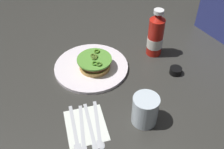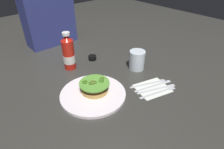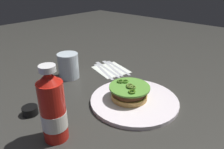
{
  "view_description": "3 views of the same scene",
  "coord_description": "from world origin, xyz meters",
  "px_view_note": "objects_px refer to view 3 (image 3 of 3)",
  "views": [
    {
      "loc": [
        0.63,
        -0.42,
        0.71
      ],
      "look_at": [
        0.03,
        -0.05,
        0.05
      ],
      "focal_mm": 42.09,
      "sensor_mm": 36.0,
      "label": 1
    },
    {
      "loc": [
        -0.47,
        -0.63,
        0.55
      ],
      "look_at": [
        0.03,
        -0.06,
        0.05
      ],
      "focal_mm": 30.07,
      "sensor_mm": 36.0,
      "label": 2
    },
    {
      "loc": [
        -0.45,
        0.43,
        0.39
      ],
      "look_at": [
        -0.01,
        -0.06,
        0.08
      ],
      "focal_mm": 33.74,
      "sensor_mm": 36.0,
      "label": 3
    }
  ],
  "objects_px": {
    "burger_sandwich": "(129,92)",
    "water_glass": "(68,66)",
    "steak_knife": "(111,66)",
    "fork_utensil": "(116,66)",
    "ketchup_bottle": "(53,109)",
    "spoon_utensil": "(101,68)",
    "napkin": "(111,70)",
    "butter_knife": "(106,68)",
    "condiment_cup": "(30,111)",
    "dinner_plate": "(134,101)"
  },
  "relations": [
    {
      "from": "burger_sandwich",
      "to": "water_glass",
      "type": "bearing_deg",
      "value": 3.73
    },
    {
      "from": "steak_knife",
      "to": "fork_utensil",
      "type": "bearing_deg",
      "value": -121.99
    },
    {
      "from": "ketchup_bottle",
      "to": "burger_sandwich",
      "type": "bearing_deg",
      "value": -97.05
    },
    {
      "from": "burger_sandwich",
      "to": "spoon_utensil",
      "type": "relative_size",
      "value": 0.75
    },
    {
      "from": "burger_sandwich",
      "to": "spoon_utensil",
      "type": "xyz_separation_m",
      "value": [
        0.26,
        -0.13,
        -0.03
      ]
    },
    {
      "from": "ketchup_bottle",
      "to": "fork_utensil",
      "type": "height_order",
      "value": "ketchup_bottle"
    },
    {
      "from": "fork_utensil",
      "to": "steak_knife",
      "type": "height_order",
      "value": "same"
    },
    {
      "from": "napkin",
      "to": "butter_knife",
      "type": "xyz_separation_m",
      "value": [
        0.03,
        0.0,
        0.0
      ]
    },
    {
      "from": "ketchup_bottle",
      "to": "butter_knife",
      "type": "xyz_separation_m",
      "value": [
        0.22,
        -0.42,
        -0.09
      ]
    },
    {
      "from": "burger_sandwich",
      "to": "butter_knife",
      "type": "height_order",
      "value": "burger_sandwich"
    },
    {
      "from": "burger_sandwich",
      "to": "condiment_cup",
      "type": "bearing_deg",
      "value": 55.46
    },
    {
      "from": "butter_knife",
      "to": "spoon_utensil",
      "type": "xyz_separation_m",
      "value": [
        0.01,
        0.02,
        0.0
      ]
    },
    {
      "from": "condiment_cup",
      "to": "napkin",
      "type": "bearing_deg",
      "value": -84.0
    },
    {
      "from": "ketchup_bottle",
      "to": "fork_utensil",
      "type": "xyz_separation_m",
      "value": [
        0.2,
        -0.47,
        -0.09
      ]
    },
    {
      "from": "burger_sandwich",
      "to": "condiment_cup",
      "type": "height_order",
      "value": "burger_sandwich"
    },
    {
      "from": "ketchup_bottle",
      "to": "water_glass",
      "type": "bearing_deg",
      "value": -42.53
    },
    {
      "from": "burger_sandwich",
      "to": "steak_knife",
      "type": "relative_size",
      "value": 0.71
    },
    {
      "from": "fork_utensil",
      "to": "butter_knife",
      "type": "height_order",
      "value": "same"
    },
    {
      "from": "fork_utensil",
      "to": "spoon_utensil",
      "type": "xyz_separation_m",
      "value": [
        0.03,
        0.07,
        0.0
      ]
    },
    {
      "from": "dinner_plate",
      "to": "condiment_cup",
      "type": "xyz_separation_m",
      "value": [
        0.2,
        0.27,
        0.01
      ]
    },
    {
      "from": "burger_sandwich",
      "to": "water_glass",
      "type": "xyz_separation_m",
      "value": [
        0.31,
        0.02,
        0.02
      ]
    },
    {
      "from": "burger_sandwich",
      "to": "butter_knife",
      "type": "bearing_deg",
      "value": -30.66
    },
    {
      "from": "napkin",
      "to": "dinner_plate",
      "type": "bearing_deg",
      "value": 148.61
    },
    {
      "from": "fork_utensil",
      "to": "water_glass",
      "type": "bearing_deg",
      "value": 71.76
    },
    {
      "from": "fork_utensil",
      "to": "ketchup_bottle",
      "type": "bearing_deg",
      "value": 113.18
    },
    {
      "from": "burger_sandwich",
      "to": "butter_knife",
      "type": "relative_size",
      "value": 0.67
    },
    {
      "from": "ketchup_bottle",
      "to": "condiment_cup",
      "type": "bearing_deg",
      "value": -2.06
    },
    {
      "from": "condiment_cup",
      "to": "dinner_plate",
      "type": "bearing_deg",
      "value": -126.09
    },
    {
      "from": "dinner_plate",
      "to": "fork_utensil",
      "type": "bearing_deg",
      "value": -37.28
    },
    {
      "from": "burger_sandwich",
      "to": "spoon_utensil",
      "type": "bearing_deg",
      "value": -26.26
    },
    {
      "from": "steak_knife",
      "to": "dinner_plate",
      "type": "bearing_deg",
      "value": 147.1
    },
    {
      "from": "ketchup_bottle",
      "to": "steak_knife",
      "type": "height_order",
      "value": "ketchup_bottle"
    },
    {
      "from": "condiment_cup",
      "to": "fork_utensil",
      "type": "distance_m",
      "value": 0.47
    },
    {
      "from": "napkin",
      "to": "butter_knife",
      "type": "height_order",
      "value": "butter_knife"
    },
    {
      "from": "burger_sandwich",
      "to": "fork_utensil",
      "type": "height_order",
      "value": "burger_sandwich"
    },
    {
      "from": "napkin",
      "to": "burger_sandwich",
      "type": "bearing_deg",
      "value": 145.42
    },
    {
      "from": "water_glass",
      "to": "steak_knife",
      "type": "distance_m",
      "value": 0.21
    },
    {
      "from": "butter_knife",
      "to": "steak_knife",
      "type": "bearing_deg",
      "value": -107.31
    },
    {
      "from": "dinner_plate",
      "to": "napkin",
      "type": "distance_m",
      "value": 0.29
    },
    {
      "from": "ketchup_bottle",
      "to": "condiment_cup",
      "type": "height_order",
      "value": "ketchup_bottle"
    },
    {
      "from": "fork_utensil",
      "to": "condiment_cup",
      "type": "bearing_deg",
      "value": 96.39
    },
    {
      "from": "condiment_cup",
      "to": "burger_sandwich",
      "type": "bearing_deg",
      "value": -124.54
    },
    {
      "from": "spoon_utensil",
      "to": "water_glass",
      "type": "bearing_deg",
      "value": 74.56
    },
    {
      "from": "dinner_plate",
      "to": "steak_knife",
      "type": "bearing_deg",
      "value": -32.9
    },
    {
      "from": "ketchup_bottle",
      "to": "water_glass",
      "type": "xyz_separation_m",
      "value": [
        0.27,
        -0.25,
        -0.04
      ]
    },
    {
      "from": "fork_utensil",
      "to": "steak_knife",
      "type": "xyz_separation_m",
      "value": [
        0.01,
        0.02,
        0.0
      ]
    },
    {
      "from": "burger_sandwich",
      "to": "fork_utensil",
      "type": "relative_size",
      "value": 0.72
    },
    {
      "from": "burger_sandwich",
      "to": "spoon_utensil",
      "type": "distance_m",
      "value": 0.3
    },
    {
      "from": "condiment_cup",
      "to": "fork_utensil",
      "type": "relative_size",
      "value": 0.25
    },
    {
      "from": "burger_sandwich",
      "to": "fork_utensil",
      "type": "bearing_deg",
      "value": -40.31
    }
  ]
}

